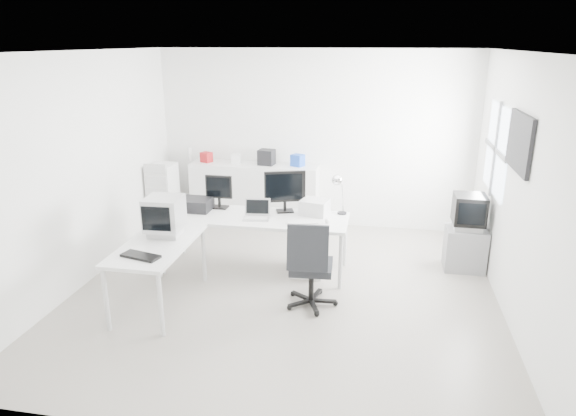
% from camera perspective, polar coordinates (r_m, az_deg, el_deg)
% --- Properties ---
extents(floor, '(5.00, 5.00, 0.01)m').
position_cam_1_polar(floor, '(6.33, -0.34, -9.19)').
color(floor, beige).
rests_on(floor, ground).
extents(ceiling, '(5.00, 5.00, 0.01)m').
position_cam_1_polar(ceiling, '(5.63, -0.39, 17.04)').
color(ceiling, white).
rests_on(ceiling, back_wall).
extents(back_wall, '(5.00, 0.02, 2.80)m').
position_cam_1_polar(back_wall, '(8.24, 2.96, 7.56)').
color(back_wall, white).
rests_on(back_wall, floor).
extents(left_wall, '(0.02, 5.00, 2.80)m').
position_cam_1_polar(left_wall, '(6.75, -21.75, 3.92)').
color(left_wall, white).
rests_on(left_wall, floor).
extents(right_wall, '(0.02, 5.00, 2.80)m').
position_cam_1_polar(right_wall, '(5.90, 24.22, 1.71)').
color(right_wall, white).
rests_on(right_wall, floor).
extents(window, '(0.02, 1.20, 1.10)m').
position_cam_1_polar(window, '(7.00, 22.13, 6.03)').
color(window, white).
rests_on(window, right_wall).
extents(wall_picture, '(0.04, 0.90, 0.60)m').
position_cam_1_polar(wall_picture, '(5.89, 24.35, 6.67)').
color(wall_picture, black).
rests_on(wall_picture, right_wall).
extents(main_desk, '(2.40, 0.80, 0.75)m').
position_cam_1_polar(main_desk, '(6.76, -3.66, -3.91)').
color(main_desk, silver).
rests_on(main_desk, floor).
extents(side_desk, '(0.70, 1.40, 0.75)m').
position_cam_1_polar(side_desk, '(6.08, -14.09, -7.08)').
color(side_desk, silver).
rests_on(side_desk, floor).
extents(drawer_pedestal, '(0.40, 0.50, 0.60)m').
position_cam_1_polar(drawer_pedestal, '(6.71, 2.28, -4.77)').
color(drawer_pedestal, silver).
rests_on(drawer_pedestal, floor).
extents(inkjet_printer, '(0.45, 0.35, 0.16)m').
position_cam_1_polar(inkjet_printer, '(6.94, -10.36, 0.41)').
color(inkjet_printer, black).
rests_on(inkjet_printer, main_desk).
extents(lcd_monitor_small, '(0.37, 0.21, 0.46)m').
position_cam_1_polar(lcd_monitor_small, '(6.94, -7.67, 1.81)').
color(lcd_monitor_small, black).
rests_on(lcd_monitor_small, main_desk).
extents(lcd_monitor_large, '(0.58, 0.38, 0.56)m').
position_cam_1_polar(lcd_monitor_large, '(6.70, -0.35, 1.87)').
color(lcd_monitor_large, black).
rests_on(lcd_monitor_large, main_desk).
extents(laptop, '(0.41, 0.42, 0.25)m').
position_cam_1_polar(laptop, '(6.48, -3.54, -0.19)').
color(laptop, '#B7B7BA').
rests_on(laptop, main_desk).
extents(white_keyboard, '(0.40, 0.24, 0.02)m').
position_cam_1_polar(white_keyboard, '(6.36, 1.63, -1.62)').
color(white_keyboard, silver).
rests_on(white_keyboard, main_desk).
extents(white_mouse, '(0.06, 0.06, 0.06)m').
position_cam_1_polar(white_mouse, '(6.36, 4.37, -1.45)').
color(white_mouse, silver).
rests_on(white_mouse, main_desk).
extents(laser_printer, '(0.39, 0.36, 0.20)m').
position_cam_1_polar(laser_printer, '(6.67, 2.98, 0.11)').
color(laser_printer, silver).
rests_on(laser_printer, main_desk).
extents(desk_lamp, '(0.21, 0.21, 0.52)m').
position_cam_1_polar(desk_lamp, '(6.66, 6.08, 1.49)').
color(desk_lamp, silver).
rests_on(desk_lamp, main_desk).
extents(crt_monitor, '(0.44, 0.44, 0.48)m').
position_cam_1_polar(crt_monitor, '(6.06, -13.57, -0.83)').
color(crt_monitor, '#B7B7BA').
rests_on(crt_monitor, side_desk).
extents(black_keyboard, '(0.45, 0.26, 0.03)m').
position_cam_1_polar(black_keyboard, '(5.59, -16.06, -5.15)').
color(black_keyboard, black).
rests_on(black_keyboard, side_desk).
extents(office_chair, '(0.64, 0.64, 1.06)m').
position_cam_1_polar(office_chair, '(5.81, 2.63, -6.06)').
color(office_chair, '#232528').
rests_on(office_chair, floor).
extents(tv_cabinet, '(0.52, 0.42, 0.56)m').
position_cam_1_polar(tv_cabinet, '(7.20, 19.05, -4.31)').
color(tv_cabinet, gray).
rests_on(tv_cabinet, floor).
extents(crt_tv, '(0.50, 0.48, 0.45)m').
position_cam_1_polar(crt_tv, '(7.03, 19.47, -0.48)').
color(crt_tv, black).
rests_on(crt_tv, tv_cabinet).
extents(sideboard, '(2.05, 0.51, 1.03)m').
position_cam_1_polar(sideboard, '(8.37, -3.68, 1.47)').
color(sideboard, silver).
rests_on(sideboard, floor).
extents(clutter_box_a, '(0.20, 0.20, 0.16)m').
position_cam_1_polar(clutter_box_a, '(8.45, -9.05, 5.60)').
color(clutter_box_a, '#A2171A').
rests_on(clutter_box_a, sideboard).
extents(clutter_box_b, '(0.16, 0.14, 0.15)m').
position_cam_1_polar(clutter_box_b, '(8.30, -5.78, 5.47)').
color(clutter_box_b, silver).
rests_on(clutter_box_b, sideboard).
extents(clutter_box_c, '(0.27, 0.25, 0.24)m').
position_cam_1_polar(clutter_box_c, '(8.16, -2.40, 5.66)').
color(clutter_box_c, black).
rests_on(clutter_box_c, sideboard).
extents(clutter_box_d, '(0.23, 0.22, 0.18)m').
position_cam_1_polar(clutter_box_d, '(8.07, 1.08, 5.32)').
color(clutter_box_d, blue).
rests_on(clutter_box_d, sideboard).
extents(clutter_bottle, '(0.07, 0.07, 0.22)m').
position_cam_1_polar(clutter_bottle, '(8.58, -10.88, 5.90)').
color(clutter_bottle, silver).
rests_on(clutter_bottle, sideboard).
extents(filing_cabinet, '(0.38, 0.45, 1.08)m').
position_cam_1_polar(filing_cabinet, '(8.32, -13.66, 1.08)').
color(filing_cabinet, silver).
rests_on(filing_cabinet, floor).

